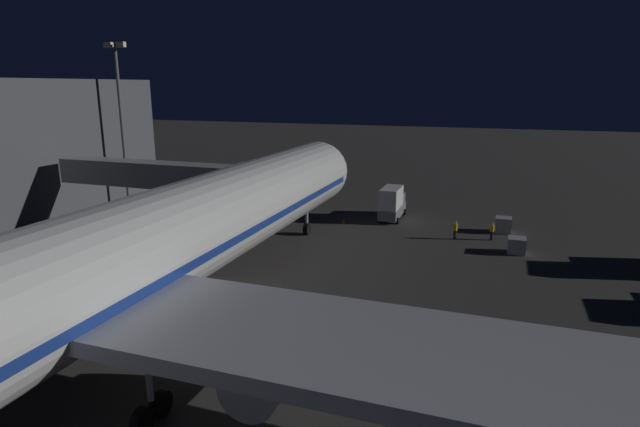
% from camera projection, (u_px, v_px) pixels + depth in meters
% --- Properties ---
extents(ground_plane, '(320.00, 320.00, 0.00)m').
position_uv_depth(ground_plane, '(231.00, 291.00, 37.53)').
color(ground_plane, '#383533').
extents(airliner_at_gate, '(55.27, 69.92, 20.43)m').
position_uv_depth(airliner_at_gate, '(97.00, 274.00, 24.62)').
color(airliner_at_gate, silver).
rests_on(airliner_at_gate, ground_plane).
extents(jet_bridge, '(23.36, 3.40, 7.45)m').
position_uv_depth(jet_bridge, '(175.00, 176.00, 50.68)').
color(jet_bridge, '#9E9E99').
rests_on(jet_bridge, ground_plane).
extents(apron_floodlight_mast, '(2.90, 0.50, 19.53)m').
position_uv_depth(apron_floodlight_mast, '(121.00, 115.00, 61.35)').
color(apron_floodlight_mast, '#59595E').
rests_on(apron_floodlight_mast, ground_plane).
extents(ops_van, '(2.36, 6.00, 3.70)m').
position_uv_depth(ops_van, '(392.00, 203.00, 57.40)').
color(ops_van, slate).
rests_on(ops_van, ground_plane).
extents(baggage_container_near_belt, '(1.57, 1.62, 1.57)m').
position_uv_depth(baggage_container_near_belt, '(503.00, 225.00, 52.38)').
color(baggage_container_near_belt, '#B7BABF').
rests_on(baggage_container_near_belt, ground_plane).
extents(baggage_container_mid_row, '(1.53, 1.59, 1.43)m').
position_uv_depth(baggage_container_mid_row, '(517.00, 245.00, 45.88)').
color(baggage_container_mid_row, '#B7BABF').
rests_on(baggage_container_mid_row, ground_plane).
extents(ground_crew_near_nose_gear, '(0.40, 0.40, 1.87)m').
position_uv_depth(ground_crew_near_nose_gear, '(455.00, 229.00, 49.90)').
color(ground_crew_near_nose_gear, black).
rests_on(ground_crew_near_nose_gear, ground_plane).
extents(ground_crew_by_belt_loader, '(0.40, 0.40, 1.78)m').
position_uv_depth(ground_crew_by_belt_loader, '(492.00, 230.00, 49.66)').
color(ground_crew_by_belt_loader, black).
rests_on(ground_crew_by_belt_loader, ground_plane).
extents(traffic_cone_nose_port, '(0.36, 0.36, 0.55)m').
position_uv_depth(traffic_cone_nose_port, '(344.00, 221.00, 56.02)').
color(traffic_cone_nose_port, orange).
rests_on(traffic_cone_nose_port, ground_plane).
extents(traffic_cone_nose_starboard, '(0.36, 0.36, 0.55)m').
position_uv_depth(traffic_cone_nose_starboard, '(306.00, 217.00, 57.45)').
color(traffic_cone_nose_starboard, orange).
rests_on(traffic_cone_nose_starboard, ground_plane).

